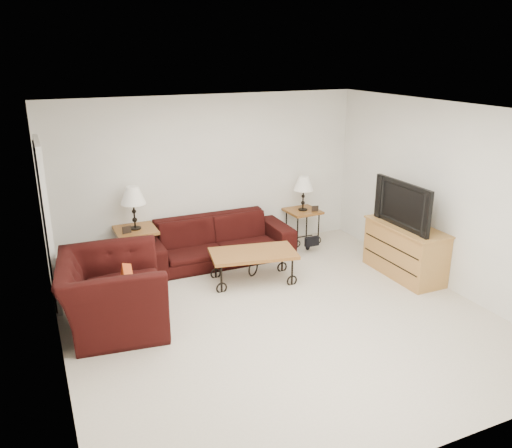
{
  "coord_description": "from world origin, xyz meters",
  "views": [
    {
      "loc": [
        -2.58,
        -5.04,
        3.12
      ],
      "look_at": [
        0.0,
        0.7,
        1.0
      ],
      "focal_mm": 36.25,
      "sensor_mm": 36.0,
      "label": 1
    }
  ],
  "objects_px": {
    "side_table_left": "(137,249)",
    "tv_stand": "(405,250)",
    "side_table_right": "(302,226)",
    "lamp_left": "(134,208)",
    "coffee_table": "(253,267)",
    "backpack": "(308,236)",
    "armchair": "(112,293)",
    "lamp_right": "(303,193)",
    "sofa": "(217,240)",
    "television": "(408,204)"
  },
  "relations": [
    {
      "from": "lamp_left",
      "to": "backpack",
      "type": "bearing_deg",
      "value": -7.65
    },
    {
      "from": "tv_stand",
      "to": "television",
      "type": "distance_m",
      "value": 0.7
    },
    {
      "from": "side_table_left",
      "to": "television",
      "type": "xyz_separation_m",
      "value": [
        3.47,
        -1.79,
        0.76
      ]
    },
    {
      "from": "side_table_left",
      "to": "lamp_left",
      "type": "relative_size",
      "value": 1.0
    },
    {
      "from": "side_table_right",
      "to": "coffee_table",
      "type": "distance_m",
      "value": 1.78
    },
    {
      "from": "tv_stand",
      "to": "television",
      "type": "bearing_deg",
      "value": 180.0
    },
    {
      "from": "coffee_table",
      "to": "armchair",
      "type": "xyz_separation_m",
      "value": [
        -2.01,
        -0.47,
        0.21
      ]
    },
    {
      "from": "side_table_right",
      "to": "armchair",
      "type": "height_order",
      "value": "armchair"
    },
    {
      "from": "sofa",
      "to": "side_table_right",
      "type": "relative_size",
      "value": 4.04
    },
    {
      "from": "sofa",
      "to": "side_table_right",
      "type": "xyz_separation_m",
      "value": [
        1.6,
        0.18,
        -0.05
      ]
    },
    {
      "from": "side_table_left",
      "to": "sofa",
      "type": "bearing_deg",
      "value": -8.54
    },
    {
      "from": "lamp_left",
      "to": "television",
      "type": "height_order",
      "value": "television"
    },
    {
      "from": "lamp_left",
      "to": "lamp_right",
      "type": "bearing_deg",
      "value": 0.0
    },
    {
      "from": "lamp_right",
      "to": "lamp_left",
      "type": "bearing_deg",
      "value": 180.0
    },
    {
      "from": "sofa",
      "to": "lamp_right",
      "type": "bearing_deg",
      "value": 6.42
    },
    {
      "from": "side_table_right",
      "to": "armchair",
      "type": "bearing_deg",
      "value": -155.31
    },
    {
      "from": "armchair",
      "to": "television",
      "type": "relative_size",
      "value": 1.18
    },
    {
      "from": "lamp_left",
      "to": "tv_stand",
      "type": "distance_m",
      "value": 3.97
    },
    {
      "from": "side_table_left",
      "to": "television",
      "type": "relative_size",
      "value": 0.57
    },
    {
      "from": "backpack",
      "to": "lamp_left",
      "type": "bearing_deg",
      "value": 163.15
    },
    {
      "from": "lamp_right",
      "to": "tv_stand",
      "type": "height_order",
      "value": "lamp_right"
    },
    {
      "from": "side_table_right",
      "to": "side_table_left",
      "type": "bearing_deg",
      "value": 180.0
    },
    {
      "from": "tv_stand",
      "to": "television",
      "type": "relative_size",
      "value": 1.12
    },
    {
      "from": "side_table_right",
      "to": "backpack",
      "type": "xyz_separation_m",
      "value": [
        -0.09,
        -0.36,
        -0.05
      ]
    },
    {
      "from": "side_table_left",
      "to": "tv_stand",
      "type": "relative_size",
      "value": 0.51
    },
    {
      "from": "sofa",
      "to": "backpack",
      "type": "height_order",
      "value": "sofa"
    },
    {
      "from": "armchair",
      "to": "backpack",
      "type": "bearing_deg",
      "value": -62.81
    },
    {
      "from": "lamp_left",
      "to": "tv_stand",
      "type": "relative_size",
      "value": 0.51
    },
    {
      "from": "sofa",
      "to": "side_table_left",
      "type": "xyz_separation_m",
      "value": [
        -1.2,
        0.18,
        -0.02
      ]
    },
    {
      "from": "side_table_left",
      "to": "armchair",
      "type": "xyz_separation_m",
      "value": [
        -0.61,
        -1.57,
        0.11
      ]
    },
    {
      "from": "lamp_right",
      "to": "backpack",
      "type": "height_order",
      "value": "lamp_right"
    },
    {
      "from": "coffee_table",
      "to": "tv_stand",
      "type": "relative_size",
      "value": 0.94
    },
    {
      "from": "side_table_right",
      "to": "television",
      "type": "distance_m",
      "value": 2.07
    },
    {
      "from": "lamp_right",
      "to": "television",
      "type": "bearing_deg",
      "value": -69.33
    },
    {
      "from": "side_table_left",
      "to": "tv_stand",
      "type": "distance_m",
      "value": 3.93
    },
    {
      "from": "coffee_table",
      "to": "side_table_right",
      "type": "bearing_deg",
      "value": 38.15
    },
    {
      "from": "lamp_right",
      "to": "side_table_right",
      "type": "bearing_deg",
      "value": 0.0
    },
    {
      "from": "lamp_left",
      "to": "coffee_table",
      "type": "xyz_separation_m",
      "value": [
        1.4,
        -1.1,
        -0.74
      ]
    },
    {
      "from": "side_table_left",
      "to": "tv_stand",
      "type": "height_order",
      "value": "tv_stand"
    },
    {
      "from": "side_table_right",
      "to": "armchair",
      "type": "distance_m",
      "value": 3.76
    },
    {
      "from": "armchair",
      "to": "tv_stand",
      "type": "bearing_deg",
      "value": -85.85
    },
    {
      "from": "coffee_table",
      "to": "backpack",
      "type": "xyz_separation_m",
      "value": [
        1.3,
        0.73,
        0.01
      ]
    },
    {
      "from": "tv_stand",
      "to": "television",
      "type": "height_order",
      "value": "television"
    },
    {
      "from": "sofa",
      "to": "lamp_right",
      "type": "distance_m",
      "value": 1.69
    },
    {
      "from": "lamp_right",
      "to": "coffee_table",
      "type": "distance_m",
      "value": 1.89
    },
    {
      "from": "side_table_left",
      "to": "coffee_table",
      "type": "bearing_deg",
      "value": -38.06
    },
    {
      "from": "side_table_left",
      "to": "side_table_right",
      "type": "distance_m",
      "value": 2.8
    },
    {
      "from": "side_table_right",
      "to": "coffee_table",
      "type": "relative_size",
      "value": 0.48
    },
    {
      "from": "side_table_right",
      "to": "lamp_left",
      "type": "relative_size",
      "value": 0.9
    },
    {
      "from": "sofa",
      "to": "lamp_left",
      "type": "bearing_deg",
      "value": 171.46
    }
  ]
}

